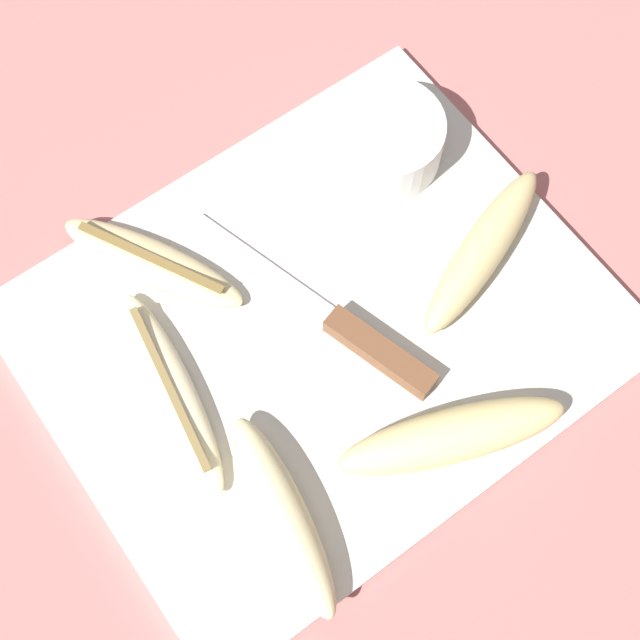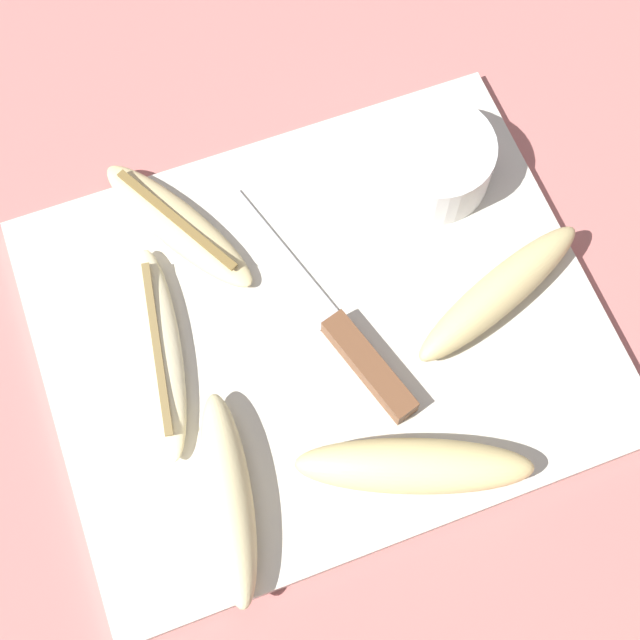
{
  "view_description": "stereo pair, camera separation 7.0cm",
  "coord_description": "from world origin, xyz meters",
  "px_view_note": "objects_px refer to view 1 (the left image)",
  "views": [
    {
      "loc": [
        -0.15,
        -0.21,
        0.68
      ],
      "look_at": [
        0.0,
        0.0,
        0.02
      ],
      "focal_mm": 50.0,
      "sensor_mm": 36.0,
      "label": 1
    },
    {
      "loc": [
        -0.09,
        -0.24,
        0.68
      ],
      "look_at": [
        0.0,
        0.0,
        0.02
      ],
      "focal_mm": 50.0,
      "sensor_mm": 36.0,
      "label": 2
    }
  ],
  "objects_px": {
    "banana_golden_short": "(452,436)",
    "banana_soft_right": "(283,515)",
    "knife": "(354,334)",
    "prep_bowl": "(385,140)",
    "banana_pale_long": "(171,391)",
    "banana_mellow_near": "(153,262)",
    "banana_spotted_left": "(482,250)"
  },
  "relations": [
    {
      "from": "banana_mellow_near",
      "to": "knife",
      "type": "bearing_deg",
      "value": -56.83
    },
    {
      "from": "banana_golden_short",
      "to": "banana_spotted_left",
      "type": "height_order",
      "value": "banana_golden_short"
    },
    {
      "from": "prep_bowl",
      "to": "banana_soft_right",
      "type": "bearing_deg",
      "value": -140.61
    },
    {
      "from": "banana_spotted_left",
      "to": "prep_bowl",
      "type": "bearing_deg",
      "value": 91.41
    },
    {
      "from": "knife",
      "to": "banana_golden_short",
      "type": "height_order",
      "value": "banana_golden_short"
    },
    {
      "from": "banana_pale_long",
      "to": "prep_bowl",
      "type": "xyz_separation_m",
      "value": [
        0.26,
        0.08,
        0.01
      ]
    },
    {
      "from": "banana_golden_short",
      "to": "prep_bowl",
      "type": "height_order",
      "value": "prep_bowl"
    },
    {
      "from": "banana_golden_short",
      "to": "prep_bowl",
      "type": "bearing_deg",
      "value": 63.7
    },
    {
      "from": "knife",
      "to": "banana_soft_right",
      "type": "bearing_deg",
      "value": -162.84
    },
    {
      "from": "knife",
      "to": "banana_mellow_near",
      "type": "relative_size",
      "value": 1.45
    },
    {
      "from": "banana_spotted_left",
      "to": "banana_pale_long",
      "type": "bearing_deg",
      "value": 169.45
    },
    {
      "from": "banana_spotted_left",
      "to": "prep_bowl",
      "type": "distance_m",
      "value": 0.13
    },
    {
      "from": "banana_soft_right",
      "to": "banana_mellow_near",
      "type": "height_order",
      "value": "banana_soft_right"
    },
    {
      "from": "banana_golden_short",
      "to": "banana_mellow_near",
      "type": "xyz_separation_m",
      "value": [
        -0.1,
        0.26,
        -0.01
      ]
    },
    {
      "from": "knife",
      "to": "prep_bowl",
      "type": "xyz_separation_m",
      "value": [
        0.12,
        0.12,
        0.02
      ]
    },
    {
      "from": "banana_spotted_left",
      "to": "banana_mellow_near",
      "type": "relative_size",
      "value": 1.06
    },
    {
      "from": "banana_spotted_left",
      "to": "banana_soft_right",
      "type": "bearing_deg",
      "value": -162.65
    },
    {
      "from": "prep_bowl",
      "to": "knife",
      "type": "bearing_deg",
      "value": -135.54
    },
    {
      "from": "banana_golden_short",
      "to": "banana_mellow_near",
      "type": "bearing_deg",
      "value": 111.99
    },
    {
      "from": "banana_soft_right",
      "to": "banana_mellow_near",
      "type": "xyz_separation_m",
      "value": [
        0.03,
        0.23,
        -0.01
      ]
    },
    {
      "from": "banana_golden_short",
      "to": "banana_soft_right",
      "type": "xyz_separation_m",
      "value": [
        -0.14,
        0.03,
        -0.0
      ]
    },
    {
      "from": "banana_spotted_left",
      "to": "prep_bowl",
      "type": "xyz_separation_m",
      "value": [
        -0.0,
        0.13,
        0.01
      ]
    },
    {
      "from": "banana_golden_short",
      "to": "banana_soft_right",
      "type": "height_order",
      "value": "banana_golden_short"
    },
    {
      "from": "knife",
      "to": "prep_bowl",
      "type": "relative_size",
      "value": 2.42
    },
    {
      "from": "banana_golden_short",
      "to": "banana_spotted_left",
      "type": "xyz_separation_m",
      "value": [
        0.12,
        0.11,
        -0.0
      ]
    },
    {
      "from": "banana_spotted_left",
      "to": "banana_soft_right",
      "type": "xyz_separation_m",
      "value": [
        -0.25,
        -0.08,
        0.0
      ]
    },
    {
      "from": "knife",
      "to": "prep_bowl",
      "type": "height_order",
      "value": "prep_bowl"
    },
    {
      "from": "banana_pale_long",
      "to": "prep_bowl",
      "type": "height_order",
      "value": "prep_bowl"
    },
    {
      "from": "banana_golden_short",
      "to": "prep_bowl",
      "type": "relative_size",
      "value": 1.82
    },
    {
      "from": "banana_golden_short",
      "to": "banana_soft_right",
      "type": "bearing_deg",
      "value": 168.9
    },
    {
      "from": "banana_soft_right",
      "to": "prep_bowl",
      "type": "height_order",
      "value": "prep_bowl"
    },
    {
      "from": "banana_spotted_left",
      "to": "banana_pale_long",
      "type": "distance_m",
      "value": 0.27
    }
  ]
}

